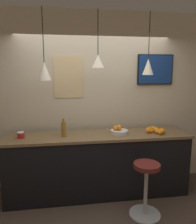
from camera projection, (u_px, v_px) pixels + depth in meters
ground_plane at (104, 215)px, 2.98m from camera, size 14.00×14.00×0.00m
back_wall at (94, 101)px, 3.70m from camera, size 8.00×0.06×2.90m
service_counter at (98, 164)px, 3.46m from camera, size 2.83×0.65×0.98m
bar_stool at (146, 182)px, 2.91m from camera, size 0.42×0.42×0.74m
fruit_bowl at (119, 131)px, 3.37m from camera, size 0.27×0.27×0.15m
orange_pile at (156, 130)px, 3.45m from camera, size 0.29×0.32×0.09m
juice_bottle at (64, 129)px, 3.24m from camera, size 0.07×0.07×0.27m
spread_jar at (21, 135)px, 3.16m from camera, size 0.10×0.10×0.09m
pendant_lamp_left at (44, 71)px, 3.09m from camera, size 0.18×0.18×0.99m
pendant_lamp_middle at (98, 61)px, 3.17m from camera, size 0.19×0.19×0.82m
pendant_lamp_right at (148, 66)px, 3.30m from camera, size 0.17×0.17×0.92m
mounted_tv at (155, 70)px, 3.71m from camera, size 0.62×0.04×0.50m
wall_poster at (69, 77)px, 3.54m from camera, size 0.47×0.01×0.68m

